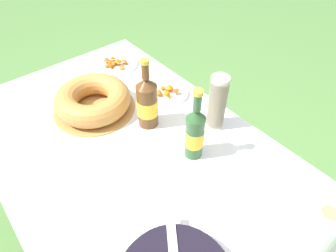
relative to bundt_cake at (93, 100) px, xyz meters
The scene contains 10 objects.
ground_plane 0.86m from the bundt_cake, ahead, with size 16.00×16.00×0.00m, color #568442.
garden_table 0.34m from the bundt_cake, ahead, with size 1.52×0.92×0.75m.
tablecloth 0.32m from the bundt_cake, ahead, with size 1.53×0.93×0.10m.
bundt_cake is the anchor object (origin of this frame).
cup_stack 0.53m from the bundt_cake, 39.37° to the left, with size 0.07×0.07×0.24m.
cider_bottle_green 0.50m from the bundt_cake, 18.88° to the left, with size 0.07×0.07×0.30m.
cider_bottle_amber 0.27m from the bundt_cake, 30.17° to the left, with size 0.09×0.09×0.31m.
snack_plate_near 0.36m from the bundt_cake, 132.29° to the left, with size 0.23×0.23×0.06m.
snack_plate_left 0.34m from the bundt_cake, 68.94° to the left, with size 0.19×0.19×0.05m.
paper_towel_roll 0.96m from the bundt_cake, ahead, with size 0.11×0.11×0.25m.
Camera 1 is at (0.67, -0.38, 1.62)m, focal length 32.00 mm.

